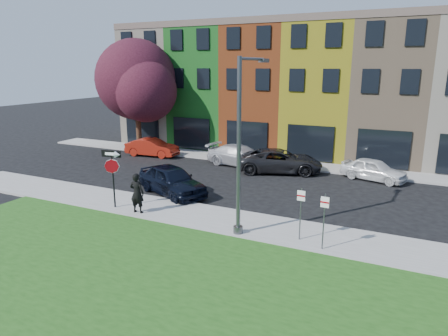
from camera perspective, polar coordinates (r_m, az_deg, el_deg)
The scene contains 15 objects.
ground at distance 15.80m, azimuth -2.27°, elevation -11.87°, with size 120.00×120.00×0.00m, color black.
sidewalk_near at distance 17.62m, azimuth 8.19°, elevation -8.91°, with size 40.00×3.00×0.12m, color gray.
sidewalk_far at distance 29.97m, azimuth 5.95°, elevation 0.95°, with size 40.00×2.40×0.12m, color gray.
rowhouse_block at distance 34.98m, azimuth 10.41°, elevation 10.89°, with size 30.00×10.12×10.00m.
stop_sign at distance 20.24m, azimuth -15.69°, elevation 0.13°, with size 1.04×0.20×2.90m.
man at distance 19.52m, azimuth -12.33°, elevation -3.52°, with size 0.76×0.55×1.96m, color black.
sedan_near at distance 22.37m, azimuth -7.46°, elevation -1.74°, with size 5.18×3.78×1.64m, color black.
parked_car_red at distance 32.25m, azimuth -10.24°, elevation 2.92°, with size 4.39×1.88×1.41m, color maroon.
parked_car_silver at distance 28.64m, azimuth 2.35°, elevation 1.76°, with size 5.26×2.71×1.46m, color #B8B7BC.
parked_car_dark at distance 27.12m, azimuth 7.99°, elevation 1.02°, with size 6.15×4.27×1.56m, color black.
parked_car_white at distance 26.70m, azimuth 20.60°, elevation -0.21°, with size 4.30×2.69×1.36m, color white.
street_lamp at distance 16.22m, azimuth 2.52°, elevation 2.94°, with size 0.58×2.57×7.23m.
parking_sign_a at distance 16.30m, azimuth 10.90°, elevation -5.61°, with size 0.32×0.08×2.19m.
parking_sign_b at distance 15.65m, azimuth 14.11°, elevation -6.57°, with size 0.32×0.09×2.22m.
tree_purple at distance 34.39m, azimuth -12.20°, elevation 11.96°, with size 7.90×6.91×9.06m.
Camera 1 is at (6.62, -12.53, 6.99)m, focal length 32.00 mm.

